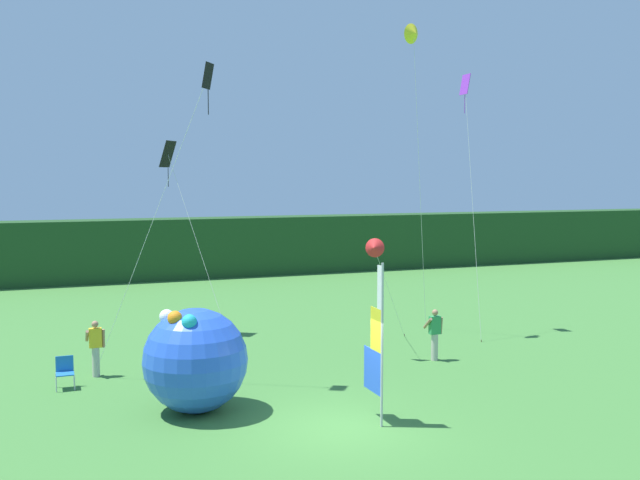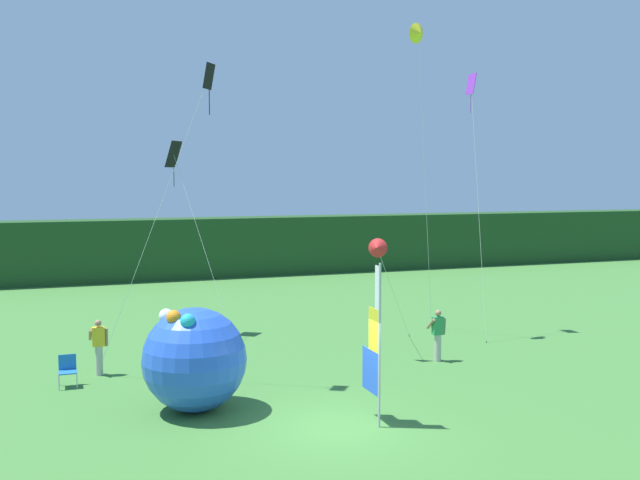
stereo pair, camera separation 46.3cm
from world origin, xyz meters
The scene contains 12 objects.
ground_plane centered at (0.00, 0.00, 0.00)m, with size 120.00×120.00×0.00m, color #3D7533.
distant_treeline centered at (0.00, 27.25, 1.76)m, with size 80.00×2.40×3.53m, color #1E421E.
banner_flag centered at (0.91, -0.01, 1.88)m, with size 0.06×1.03×3.92m.
person_near_banner centered at (-5.14, 6.65, 0.90)m, with size 0.55×0.48×1.68m.
person_mid_field centered at (5.25, 4.75, 0.89)m, with size 0.55×0.48×1.67m.
inflatable_balloon centered at (-3.00, 2.37, 1.33)m, with size 2.64×2.64×2.67m.
folding_chair centered at (-6.03, 5.73, 0.51)m, with size 0.51×0.51×0.89m.
kite_black_diamond_0 centered at (-2.39, 4.61, 7.94)m, with size 3.32×2.44×9.04m.
kite_red_delta_1 centered at (3.44, 5.50, 3.65)m, with size 2.94×3.13×3.99m.
kite_yellow_delta_2 centered at (6.25, 8.27, 11.04)m, with size 1.70×1.42×11.49m.
kite_black_diamond_3 centered at (-2.03, 11.70, 6.51)m, with size 1.97×3.59×7.28m.
kite_purple_diamond_4 centered at (8.64, 8.49, 8.74)m, with size 0.61×2.50×9.85m.
Camera 1 is at (-6.41, -15.40, 5.89)m, focal length 40.50 mm.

